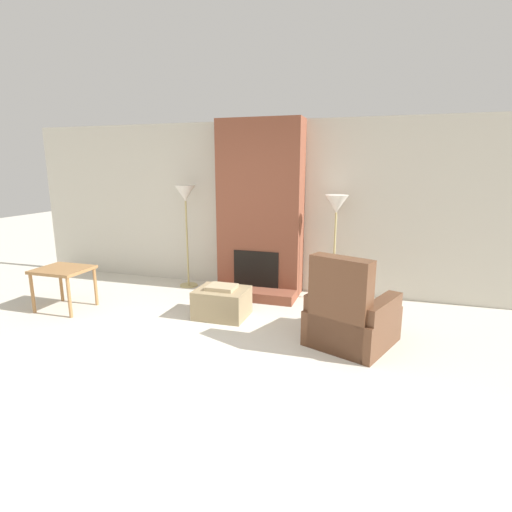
{
  "coord_description": "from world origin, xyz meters",
  "views": [
    {
      "loc": [
        1.74,
        -3.03,
        1.93
      ],
      "look_at": [
        0.0,
        2.52,
        0.62
      ],
      "focal_mm": 28.0,
      "sensor_mm": 36.0,
      "label": 1
    }
  ],
  "objects": [
    {
      "name": "side_table",
      "position": [
        -2.33,
        1.17,
        0.5
      ],
      "size": [
        0.68,
        0.58,
        0.58
      ],
      "color": "#9E7042",
      "rests_on": "ground_plane"
    },
    {
      "name": "ground_plane",
      "position": [
        0.0,
        0.0,
        0.0
      ],
      "size": [
        24.0,
        24.0,
        0.0
      ],
      "primitive_type": "plane",
      "color": "beige"
    },
    {
      "name": "wall_back",
      "position": [
        0.0,
        2.99,
        1.3
      ],
      "size": [
        8.34,
        0.06,
        2.6
      ],
      "primitive_type": "cube",
      "color": "beige",
      "rests_on": "ground_plane"
    },
    {
      "name": "floor_lamp_right",
      "position": [
        1.14,
        2.66,
        1.31
      ],
      "size": [
        0.33,
        0.33,
        1.54
      ],
      "color": "tan",
      "rests_on": "ground_plane"
    },
    {
      "name": "floor_lamp_left",
      "position": [
        -1.21,
        2.66,
        1.4
      ],
      "size": [
        0.33,
        0.33,
        1.64
      ],
      "color": "tan",
      "rests_on": "ground_plane"
    },
    {
      "name": "ottoman",
      "position": [
        -0.16,
        1.55,
        0.19
      ],
      "size": [
        0.66,
        0.54,
        0.42
      ],
      "color": "#998460",
      "rests_on": "ground_plane"
    },
    {
      "name": "fireplace",
      "position": [
        0.0,
        2.72,
        1.24
      ],
      "size": [
        1.27,
        0.8,
        2.6
      ],
      "color": "brown",
      "rests_on": "ground_plane"
    },
    {
      "name": "armchair",
      "position": [
        1.49,
        1.18,
        0.3
      ],
      "size": [
        1.06,
        1.09,
        1.03
      ],
      "rotation": [
        0.0,
        0.0,
        2.76
      ],
      "color": "brown",
      "rests_on": "ground_plane"
    }
  ]
}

